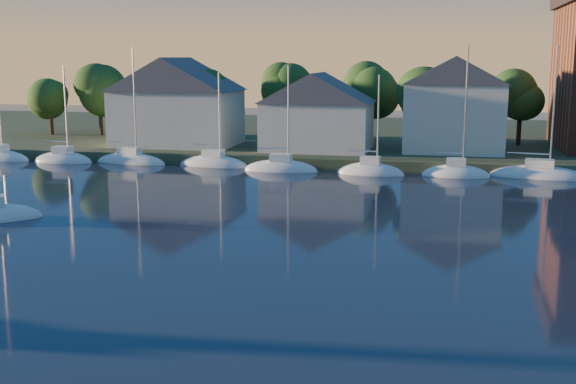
% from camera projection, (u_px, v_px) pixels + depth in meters
% --- Properties ---
extents(shoreline_land, '(160.00, 50.00, 2.00)m').
position_uv_depth(shoreline_land, '(388.00, 141.00, 92.57)').
color(shoreline_land, '#2E3A22').
rests_on(shoreline_land, ground).
extents(wooden_dock, '(120.00, 3.00, 1.00)m').
position_uv_depth(wooden_dock, '(369.00, 168.00, 70.50)').
color(wooden_dock, brown).
rests_on(wooden_dock, ground).
extents(clubhouse_west, '(13.65, 9.45, 9.64)m').
position_uv_depth(clubhouse_west, '(177.00, 100.00, 79.83)').
color(clubhouse_west, silver).
rests_on(clubhouse_west, shoreline_land).
extents(clubhouse_centre, '(11.55, 8.40, 8.08)m').
position_uv_depth(clubhouse_centre, '(318.00, 111.00, 75.63)').
color(clubhouse_centre, silver).
rests_on(clubhouse_centre, shoreline_land).
extents(clubhouse_east, '(10.50, 8.40, 9.80)m').
position_uv_depth(clubhouse_east, '(455.00, 103.00, 74.41)').
color(clubhouse_east, silver).
rests_on(clubhouse_east, shoreline_land).
extents(tree_line, '(93.40, 5.40, 8.90)m').
position_uv_depth(tree_line, '(399.00, 89.00, 79.31)').
color(tree_line, '#342117').
rests_on(tree_line, shoreline_land).
extents(moored_fleet, '(63.50, 2.40, 12.05)m').
position_uv_depth(moored_fleet, '(242.00, 167.00, 70.15)').
color(moored_fleet, silver).
rests_on(moored_fleet, ground).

